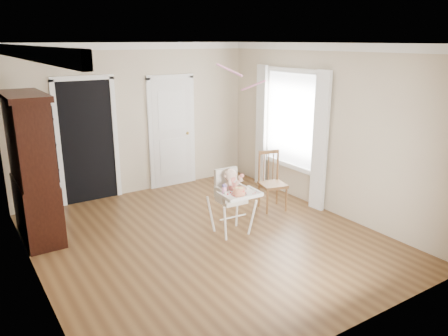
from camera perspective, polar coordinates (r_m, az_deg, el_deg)
floor at (r=6.34m, az=-2.14°, el=-9.24°), size 5.00×5.00×0.00m
ceiling at (r=5.72m, az=-2.44°, el=15.95°), size 5.00×5.00×0.00m
wall_back at (r=8.09m, az=-11.43°, el=6.17°), size 4.50×0.00×4.50m
wall_left at (r=5.16m, az=-24.29°, el=-0.79°), size 0.00×5.00×5.00m
wall_right at (r=7.27m, az=13.20°, el=4.91°), size 0.00×5.00×5.00m
crown_molding at (r=5.72m, az=-2.43°, el=15.34°), size 4.50×5.00×0.12m
doorway at (r=7.84m, az=-17.40°, el=3.62°), size 1.06×0.05×2.22m
closet_door at (r=8.41m, az=-6.81°, el=4.50°), size 0.96×0.09×2.13m
window_right at (r=7.80m, az=8.58°, el=5.45°), size 0.13×1.84×2.30m
high_chair at (r=6.30m, az=1.01°, el=-3.46°), size 0.59×0.72×0.98m
baby at (r=6.27m, az=0.91°, el=-2.15°), size 0.28×0.22×0.44m
cake at (r=6.04m, az=1.97°, el=-3.07°), size 0.23×0.23×0.10m
sippy_cup at (r=6.09m, az=0.05°, el=-2.74°), size 0.07×0.07×0.16m
china_cabinet at (r=6.59m, az=-23.71°, el=-0.02°), size 0.55×1.23×2.07m
dining_chair at (r=7.32m, az=6.28°, el=-1.91°), size 0.48×0.48×0.98m
streamer at (r=5.89m, az=0.68°, el=12.69°), size 0.11×0.49×0.15m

